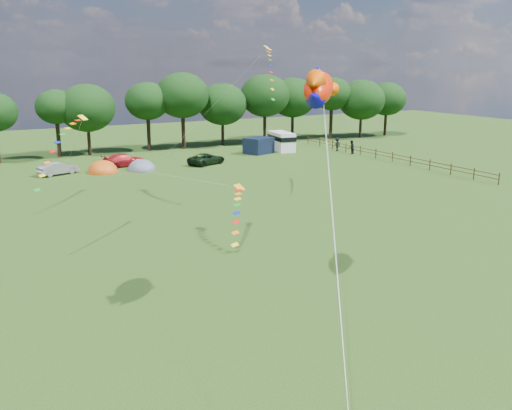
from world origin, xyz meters
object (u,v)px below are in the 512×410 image
tent_greyblue (142,170)px  walker_a (351,147)px  car_b (58,168)px  campervan_d (281,141)px  car_d (207,159)px  car_c (125,160)px  fish_kite (318,88)px  tent_orange (103,172)px  walker_b (337,144)px

tent_greyblue → walker_a: (27.24, -1.89, 0.88)m
car_b → campervan_d: campervan_d is taller
car_d → tent_greyblue: 7.70m
car_c → fish_kite: 42.63m
car_d → tent_greyblue: size_ratio=1.39×
tent_greyblue → walker_a: walker_a is taller
car_d → walker_a: size_ratio=2.68×
tent_orange → tent_greyblue: 4.15m
car_b → tent_orange: (4.45, -0.91, -0.67)m
car_b → car_d: size_ratio=0.81×
fish_kite → car_c: bearing=37.9°
car_b → walker_b: walker_b is taller
car_d → walker_a: 19.64m
car_c → walker_a: size_ratio=2.65×
car_c → car_b: bearing=95.1°
car_c → tent_orange: bearing=122.3°
walker_a → tent_greyblue: bearing=-28.9°
fish_kite → walker_a: fish_kite is taller
tent_greyblue → fish_kite: (-3.38, -38.35, 10.24)m
car_d → fish_kite: fish_kite is taller
car_c → car_d: bearing=-118.0°
car_b → campervan_d: size_ratio=0.73×
car_d → fish_kite: bearing=142.4°
walker_b → walker_a: bearing=78.4°
campervan_d → tent_orange: 25.46m
walker_a → fish_kite: bearing=25.1°
car_b → fish_kite: 41.31m
tent_orange → car_d: bearing=-3.8°
tent_greyblue → campervan_d: bearing=13.6°
car_c → tent_greyblue: bearing=-169.1°
car_c → campervan_d: bearing=-92.0°
tent_greyblue → fish_kite: bearing=-95.0°
car_b → car_d: bearing=-114.5°
fish_kite → tent_greyblue: bearing=36.1°
car_b → tent_greyblue: 8.72m
tent_orange → tent_greyblue: tent_orange is taller
car_d → campervan_d: bearing=-89.8°
fish_kite → walker_b: bearing=3.4°
car_d → car_c: bearing=47.6°
car_d → walker_b: (19.50, 1.31, 0.25)m
car_d → walker_a: bearing=-116.4°
tent_orange → walker_b: bearing=1.0°
fish_kite → car_d: bearing=25.0°
car_b → tent_orange: 4.59m
car_c → tent_greyblue: car_c is taller
car_b → car_c: 7.72m
tent_greyblue → car_d: bearing=-1.5°
tent_greyblue → walker_a: 27.32m
walker_b → car_b: bearing=-13.4°
walker_b → car_c: bearing=-16.9°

